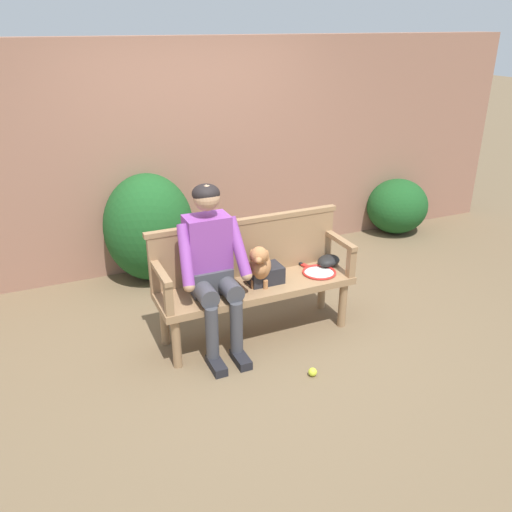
{
  "coord_description": "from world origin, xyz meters",
  "views": [
    {
      "loc": [
        -1.57,
        -3.54,
        2.45
      ],
      "look_at": [
        0.0,
        0.0,
        0.73
      ],
      "focal_mm": 37.38,
      "sensor_mm": 36.0,
      "label": 1
    }
  ],
  "objects": [
    {
      "name": "hedge_bush_mid_right",
      "position": [
        2.58,
        1.48,
        0.34
      ],
      "size": [
        0.76,
        0.71,
        0.67
      ],
      "primitive_type": "ellipsoid",
      "color": "#194C1E",
      "rests_on": "ground"
    },
    {
      "name": "tennis_racket",
      "position": [
        0.56,
        -0.01,
        0.49
      ],
      "size": [
        0.37,
        0.58,
        0.03
      ],
      "color": "red",
      "rests_on": "garden_bench"
    },
    {
      "name": "sports_bag",
      "position": [
        0.08,
        0.01,
        0.55
      ],
      "size": [
        0.28,
        0.2,
        0.14
      ],
      "primitive_type": "cube",
      "rotation": [
        0.0,
        0.0,
        -0.0
      ],
      "color": "#232328",
      "rests_on": "garden_bench"
    },
    {
      "name": "bench_armrest_left_end",
      "position": [
        -0.78,
        -0.08,
        0.68
      ],
      "size": [
        0.06,
        0.47,
        0.28
      ],
      "color": "#93704C",
      "rests_on": "garden_bench"
    },
    {
      "name": "tennis_ball",
      "position": [
        0.15,
        -0.7,
        0.03
      ],
      "size": [
        0.07,
        0.07,
        0.07
      ],
      "primitive_type": "sphere",
      "color": "#CCDB33",
      "rests_on": "ground"
    },
    {
      "name": "ground_plane",
      "position": [
        0.0,
        0.0,
        0.0
      ],
      "size": [
        40.0,
        40.0,
        0.0
      ],
      "primitive_type": "plane",
      "color": "brown"
    },
    {
      "name": "bench_backrest",
      "position": [
        0.0,
        0.21,
        0.73
      ],
      "size": [
        1.68,
        0.06,
        0.5
      ],
      "color": "#93704C",
      "rests_on": "garden_bench"
    },
    {
      "name": "brick_garden_fence",
      "position": [
        0.0,
        1.82,
        1.16
      ],
      "size": [
        8.0,
        0.3,
        2.31
      ],
      "primitive_type": "cube",
      "color": "#936651",
      "rests_on": "ground"
    },
    {
      "name": "dog_on_bench",
      "position": [
        0.02,
        -0.04,
        0.67
      ],
      "size": [
        0.28,
        0.37,
        0.38
      ],
      "color": "#AD7042",
      "rests_on": "garden_bench"
    },
    {
      "name": "person_seated",
      "position": [
        -0.38,
        -0.01,
        0.75
      ],
      "size": [
        0.56,
        0.64,
        1.35
      ],
      "color": "black",
      "rests_on": "ground"
    },
    {
      "name": "baseball_glove",
      "position": [
        0.73,
        0.07,
        0.52
      ],
      "size": [
        0.26,
        0.23,
        0.09
      ],
      "primitive_type": "ellipsoid",
      "rotation": [
        0.0,
        0.0,
        0.33
      ],
      "color": "black",
      "rests_on": "garden_bench"
    },
    {
      "name": "garden_bench",
      "position": [
        0.0,
        0.0,
        0.41
      ],
      "size": [
        1.64,
        0.47,
        0.48
      ],
      "color": "#93704C",
      "rests_on": "ground"
    },
    {
      "name": "bench_armrest_right_end",
      "position": [
        0.78,
        -0.08,
        0.68
      ],
      "size": [
        0.06,
        0.47,
        0.28
      ],
      "color": "#93704C",
      "rests_on": "garden_bench"
    },
    {
      "name": "hedge_bush_far_right",
      "position": [
        -0.53,
        1.46,
        0.55
      ],
      "size": [
        0.89,
        0.89,
        1.09
      ],
      "primitive_type": "ellipsoid",
      "color": "#194C1E",
      "rests_on": "ground"
    }
  ]
}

